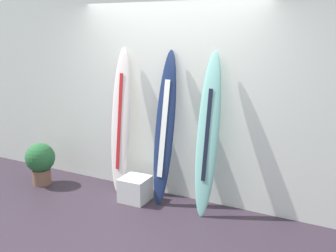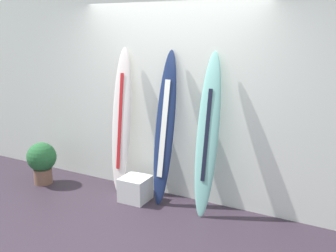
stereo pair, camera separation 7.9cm
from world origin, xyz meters
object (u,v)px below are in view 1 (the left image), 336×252
object	(u,v)px
surfboard_navy	(165,130)
potted_plant	(40,161)
surfboard_seafoam	(208,135)
display_block_left	(135,189)
surfboard_ivory	(121,122)

from	to	relation	value
surfboard_navy	potted_plant	bearing A→B (deg)	-169.70
surfboard_seafoam	display_block_left	world-z (taller)	surfboard_seafoam
surfboard_seafoam	display_block_left	bearing A→B (deg)	-171.33
surfboard_navy	display_block_left	distance (m)	0.88
surfboard_seafoam	surfboard_ivory	bearing A→B (deg)	176.99
display_block_left	surfboard_navy	bearing A→B (deg)	26.61
surfboard_navy	display_block_left	bearing A→B (deg)	-153.39
display_block_left	potted_plant	distance (m)	1.51
surfboard_ivory	surfboard_seafoam	xyz separation A→B (m)	(1.28, -0.07, 0.01)
surfboard_seafoam	potted_plant	bearing A→B (deg)	-172.85
surfboard_navy	surfboard_seafoam	bearing A→B (deg)	-2.81
surfboard_ivory	surfboard_navy	bearing A→B (deg)	-3.18
surfboard_ivory	surfboard_seafoam	bearing A→B (deg)	-3.01
surfboard_ivory	surfboard_seafoam	size ratio (longest dim) A/B	1.01
potted_plant	surfboard_seafoam	bearing A→B (deg)	7.15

